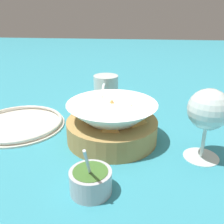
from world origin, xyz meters
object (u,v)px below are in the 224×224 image
beer_mug (106,91)px  side_plate (19,123)px  food_basket (113,123)px  wine_glass (208,112)px  sauce_cup (91,180)px

beer_mug → side_plate: 0.28m
food_basket → beer_mug: (-0.22, -0.04, 0.00)m
wine_glass → side_plate: bearing=-102.8°
wine_glass → beer_mug: wine_glass is taller
food_basket → beer_mug: bearing=-168.7°
sauce_cup → side_plate: 0.33m
food_basket → side_plate: (-0.04, -0.25, -0.03)m
side_plate → food_basket: bearing=80.2°
beer_mug → side_plate: bearing=-48.8°
food_basket → sauce_cup: size_ratio=2.03×
sauce_cup → side_plate: (-0.23, -0.23, -0.02)m
sauce_cup → side_plate: bearing=-134.2°
sauce_cup → wine_glass: wine_glass is taller
wine_glass → food_basket: bearing=-106.7°
beer_mug → side_plate: size_ratio=0.48×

